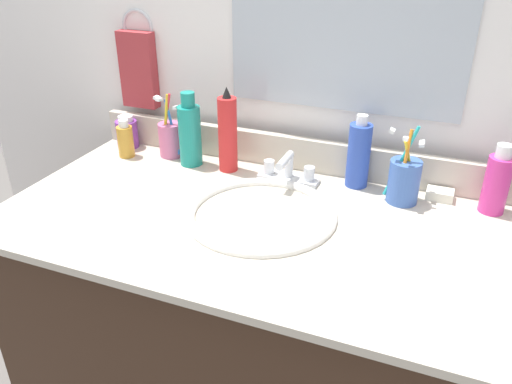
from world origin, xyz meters
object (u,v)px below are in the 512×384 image
Objects in this scene: bottle_oil_amber at (125,140)px; cup_blue_plastic at (404,180)px; bottle_mouthwash_teal at (190,133)px; soap_bar at (440,194)px; hand_towel at (138,70)px; bottle_cream_purple at (127,133)px; cup_pink at (170,138)px; faucet at (288,172)px; bottle_shampoo_blue at (359,154)px; bottle_spray_red at (228,134)px; bottle_soap_pink at (497,182)px.

bottle_oil_amber is 0.57× the size of cup_blue_plastic.
bottle_mouthwash_teal is 0.67m from soap_bar.
hand_towel is 0.91m from soap_bar.
hand_towel is 3.44× the size of soap_bar.
bottle_cream_purple is 0.50× the size of cup_blue_plastic.
faucet is at bearing -5.52° from cup_pink.
bottle_shampoo_blue is 0.13m from cup_blue_plastic.
bottle_spray_red is 0.56m from soap_bar.
bottle_soap_pink is at bearing -4.66° from hand_towel.
bottle_soap_pink is at bearing -3.05° from bottle_shampoo_blue.
faucet is (0.51, -0.11, -0.19)m from hand_towel.
cup_pink is (-0.19, 0.03, -0.05)m from bottle_spray_red.
bottle_soap_pink is (1.00, -0.08, -0.15)m from hand_towel.
faucet is at bearing -12.28° from hand_towel.
bottle_spray_red is (-0.67, -0.02, 0.03)m from bottle_soap_pink.
bottle_mouthwash_teal reaches higher than bottle_soap_pink.
bottle_cream_purple is 0.90m from soap_bar.
hand_towel reaches higher than cup_pink.
hand_towel is at bearing 154.42° from bottle_mouthwash_teal.
bottle_mouthwash_teal reaches higher than faucet.
hand_towel is 0.19m from bottle_cream_purple.
bottle_soap_pink is 0.67m from bottle_spray_red.
bottle_oil_amber is 0.13m from cup_pink.
bottle_shampoo_blue is at bearing 0.11° from bottle_cream_purple.
bottle_oil_amber is 0.60× the size of cup_pink.
hand_towel is 0.36m from bottle_spray_red.
bottle_soap_pink reaches higher than bottle_oil_amber.
soap_bar is (-0.12, 0.02, -0.06)m from bottle_soap_pink.
bottle_shampoo_blue is at bearing 1.08° from cup_pink.
bottle_spray_red is at bearing -7.81° from cup_pink.
cup_pink is at bearing -178.92° from bottle_shampoo_blue.
bottle_spray_red is 2.11× the size of bottle_oil_amber.
bottle_shampoo_blue is 1.02× the size of cup_pink.
cup_blue_plastic is (0.78, 0.02, 0.01)m from bottle_oil_amber.
cup_pink reaches higher than bottle_soap_pink.
soap_bar is at bearing 0.27° from bottle_shampoo_blue.
cup_blue_plastic reaches higher than faucet.
soap_bar is (0.66, 0.04, -0.08)m from bottle_mouthwash_teal.
cup_pink is (0.15, -0.01, 0.01)m from bottle_cream_purple.
faucet is at bearing -4.86° from bottle_cream_purple.
bottle_soap_pink is (0.49, 0.03, 0.05)m from faucet.
bottle_mouthwash_teal is 3.22× the size of soap_bar.
bottle_mouthwash_teal reaches higher than bottle_oil_amber.
faucet is at bearing -1.13° from bottle_mouthwash_teal.
cup_blue_plastic reaches higher than bottle_soap_pink.
bottle_mouthwash_teal is (-0.11, -0.00, -0.01)m from bottle_spray_red.
bottle_shampoo_blue is 0.22m from soap_bar.
bottle_shampoo_blue reaches higher than bottle_oil_amber.
bottle_soap_pink is 1.02m from bottle_cream_purple.
faucet is at bearing -172.90° from soap_bar.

